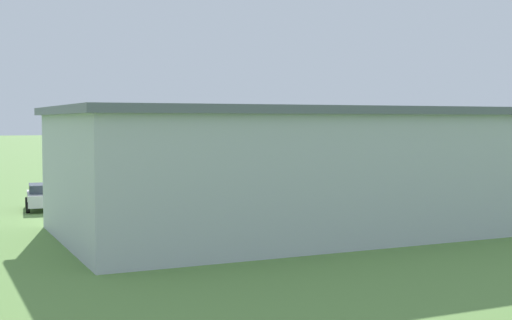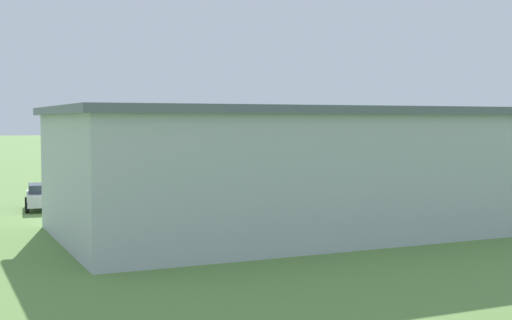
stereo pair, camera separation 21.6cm
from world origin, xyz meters
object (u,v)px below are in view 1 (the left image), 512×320
object	(u,v)px
biplane	(253,151)
person_watching_takeoff	(197,185)
car_silver	(42,196)
person_by_parked_cars	(247,183)
person_crossing_taxiway	(371,177)
windsock	(96,118)
hangar	(352,167)

from	to	relation	value
biplane	person_watching_takeoff	bearing A→B (deg)	47.84
car_silver	person_by_parked_cars	distance (m)	15.35
car_silver	person_crossing_taxiway	distance (m)	26.48
person_watching_takeoff	windsock	xyz separation A→B (m)	(3.42, -15.41, 4.67)
biplane	windsock	xyz separation A→B (m)	(12.17, -5.75, 2.88)
car_silver	windsock	bearing A→B (deg)	-112.44
biplane	person_by_parked_cars	distance (m)	9.84
hangar	person_by_parked_cars	xyz separation A→B (m)	(-1.86, -16.65, -2.18)
car_silver	person_watching_takeoff	bearing A→B (deg)	-168.33
biplane	person_crossing_taxiway	xyz separation A→B (m)	(-6.75, 7.99, -1.87)
hangar	biplane	bearing A→B (deg)	-104.04
biplane	person_by_parked_cars	bearing A→B (deg)	62.57
biplane	car_silver	distance (m)	22.85
car_silver	person_by_parked_cars	bearing A→B (deg)	-167.60
person_crossing_taxiway	person_watching_takeoff	size ratio (longest dim) A/B	0.91
person_by_parked_cars	hangar	bearing A→B (deg)	83.64
person_watching_takeoff	windsock	bearing A→B (deg)	-77.49
person_by_parked_cars	car_silver	bearing A→B (deg)	12.40
person_by_parked_cars	person_crossing_taxiway	bearing A→B (deg)	-177.01
biplane	person_watching_takeoff	size ratio (longest dim) A/B	4.62
hangar	biplane	size ratio (longest dim) A/B	3.70
biplane	windsock	world-z (taller)	windsock
car_silver	biplane	bearing A→B (deg)	-148.59
hangar	car_silver	bearing A→B (deg)	-45.48
biplane	car_silver	world-z (taller)	biplane
person_by_parked_cars	person_crossing_taxiway	xyz separation A→B (m)	(-11.20, -0.58, -0.02)
biplane	hangar	bearing A→B (deg)	75.96
person_by_parked_cars	person_watching_takeoff	world-z (taller)	person_watching_takeoff
person_crossing_taxiway	windsock	distance (m)	23.85
hangar	car_silver	size ratio (longest dim) A/B	6.86
car_silver	person_watching_takeoff	size ratio (longest dim) A/B	2.49
person_watching_takeoff	windsock	distance (m)	16.46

